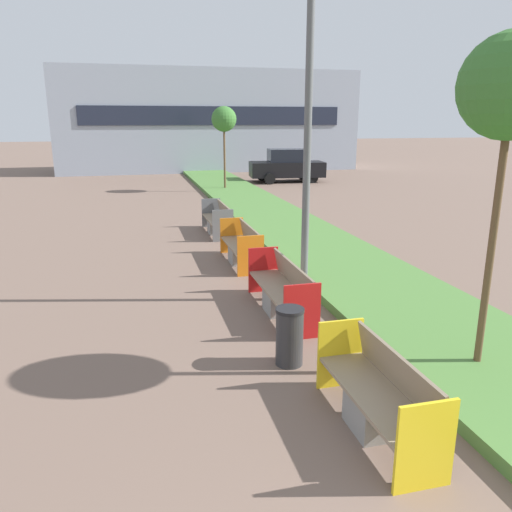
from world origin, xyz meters
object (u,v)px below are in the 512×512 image
(bench_orange_frame, at_px, (242,248))
(street_lamp_post, at_px, (309,78))
(bench_grey_frame, at_px, (218,222))
(parked_car_distant, at_px, (287,166))
(bench_yellow_frame, at_px, (378,400))
(sapling_tree_near, at_px, (512,89))
(sapling_tree_far, at_px, (224,120))
(bench_red_frame, at_px, (282,293))
(litter_bin, at_px, (289,336))

(bench_orange_frame, relative_size, street_lamp_post, 0.29)
(bench_grey_frame, distance_m, parked_car_distant, 13.91)
(bench_yellow_frame, bearing_deg, parked_car_distant, 74.99)
(bench_orange_frame, height_order, bench_grey_frame, same)
(sapling_tree_near, relative_size, sapling_tree_far, 1.10)
(bench_yellow_frame, bearing_deg, bench_red_frame, 89.92)
(bench_orange_frame, xyz_separation_m, bench_grey_frame, (0.00, 3.45, 0.00))
(bench_red_frame, bearing_deg, sapling_tree_near, -55.06)
(bench_grey_frame, height_order, street_lamp_post, street_lamp_post)
(bench_yellow_frame, distance_m, bench_red_frame, 3.73)
(litter_bin, height_order, parked_car_distant, parked_car_distant)
(bench_yellow_frame, distance_m, street_lamp_post, 5.75)
(street_lamp_post, xyz_separation_m, sapling_tree_far, (1.39, 15.74, -0.70))
(bench_red_frame, bearing_deg, parked_car_distant, 72.27)
(bench_red_frame, height_order, parked_car_distant, parked_car_distant)
(street_lamp_post, height_order, sapling_tree_far, street_lamp_post)
(bench_orange_frame, distance_m, litter_bin, 5.39)
(bench_red_frame, relative_size, litter_bin, 2.86)
(bench_yellow_frame, xyz_separation_m, bench_red_frame, (0.00, 3.73, 0.01))
(bench_red_frame, xyz_separation_m, bench_orange_frame, (-0.00, 3.40, -0.01))
(bench_red_frame, height_order, litter_bin, bench_red_frame)
(litter_bin, xyz_separation_m, parked_car_distant, (6.67, 21.28, 0.48))
(bench_orange_frame, height_order, street_lamp_post, street_lamp_post)
(sapling_tree_far, xyz_separation_m, parked_car_distant, (4.18, 3.02, -2.55))
(bench_yellow_frame, xyz_separation_m, parked_car_distant, (6.18, 23.04, 0.55))
(bench_red_frame, xyz_separation_m, parked_car_distant, (6.17, 19.31, 0.53))
(bench_grey_frame, bearing_deg, litter_bin, -93.19)
(bench_grey_frame, xyz_separation_m, sapling_tree_near, (2.00, -9.71, 3.44))
(bench_grey_frame, bearing_deg, bench_yellow_frame, -90.01)
(street_lamp_post, relative_size, sapling_tree_far, 1.85)
(bench_orange_frame, distance_m, sapling_tree_far, 13.40)
(bench_yellow_frame, xyz_separation_m, bench_orange_frame, (0.00, 7.13, 0.00))
(bench_grey_frame, bearing_deg, parked_car_distant, 63.62)
(litter_bin, bearing_deg, bench_grey_frame, 86.81)
(parked_car_distant, bearing_deg, bench_orange_frame, -104.65)
(bench_yellow_frame, height_order, sapling_tree_far, sapling_tree_far)
(parked_car_distant, bearing_deg, bench_red_frame, -101.16)
(bench_orange_frame, distance_m, sapling_tree_near, 7.41)
(bench_yellow_frame, relative_size, litter_bin, 2.38)
(litter_bin, bearing_deg, bench_orange_frame, 84.76)
(bench_grey_frame, distance_m, litter_bin, 8.84)
(bench_red_frame, bearing_deg, bench_grey_frame, 90.02)
(bench_yellow_frame, distance_m, parked_car_distant, 23.86)
(bench_yellow_frame, distance_m, sapling_tree_near, 4.08)
(bench_grey_frame, distance_m, sapling_tree_near, 10.49)
(bench_grey_frame, relative_size, sapling_tree_near, 0.49)
(bench_yellow_frame, bearing_deg, sapling_tree_far, 84.30)
(bench_red_frame, height_order, bench_orange_frame, same)
(bench_yellow_frame, relative_size, sapling_tree_near, 0.46)
(bench_grey_frame, xyz_separation_m, litter_bin, (-0.49, -8.82, 0.06))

